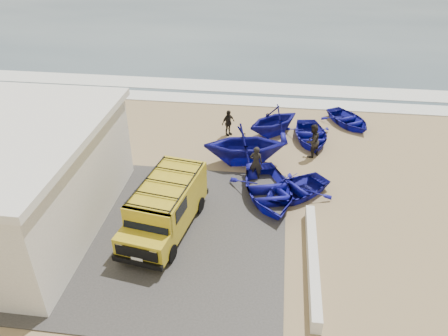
{
  "coord_description": "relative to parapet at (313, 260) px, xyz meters",
  "views": [
    {
      "loc": [
        3.32,
        -15.08,
        11.51
      ],
      "look_at": [
        1.15,
        1.46,
        1.2
      ],
      "focal_mm": 35.0,
      "sensor_mm": 36.0,
      "label": 1
    }
  ],
  "objects": [
    {
      "name": "boat_near_left",
      "position": [
        -1.81,
        4.1,
        0.17
      ],
      "size": [
        4.13,
        4.99,
        0.89
      ],
      "primitive_type": "imported",
      "rotation": [
        0.0,
        0.0,
        0.27
      ],
      "color": "#131396",
      "rests_on": "ground"
    },
    {
      "name": "boat_far_right",
      "position": [
        2.59,
        12.23,
        0.07
      ],
      "size": [
        3.73,
        4.05,
        0.68
      ],
      "primitive_type": "imported",
      "rotation": [
        0.0,
        0.0,
        0.54
      ],
      "color": "#131396",
      "rests_on": "ground"
    },
    {
      "name": "boat_mid_right",
      "position": [
        0.29,
        9.84,
        0.1
      ],
      "size": [
        3.07,
        3.97,
        0.76
      ],
      "primitive_type": "imported",
      "rotation": [
        0.0,
        0.0,
        0.13
      ],
      "color": "#131396",
      "rests_on": "ground"
    },
    {
      "name": "slab",
      "position": [
        -7.0,
        1.0,
        -0.25
      ],
      "size": [
        12.0,
        10.0,
        0.05
      ],
      "primitive_type": "cube",
      "color": "#413F3C",
      "rests_on": "ground"
    },
    {
      "name": "van",
      "position": [
        -5.8,
        1.45,
        0.87
      ],
      "size": [
        2.73,
        5.22,
        2.13
      ],
      "rotation": [
        0.0,
        0.0,
        -0.16
      ],
      "color": "gold",
      "rests_on": "ground"
    },
    {
      "name": "boat_near_right",
      "position": [
        -0.64,
        4.4,
        0.09
      ],
      "size": [
        4.27,
        4.16,
        0.72
      ],
      "primitive_type": "imported",
      "rotation": [
        0.0,
        0.0,
        -0.87
      ],
      "color": "#131396",
      "rests_on": "ground"
    },
    {
      "name": "fisherman_front",
      "position": [
        -2.48,
        5.68,
        0.58
      ],
      "size": [
        0.66,
        0.47,
        1.72
      ],
      "primitive_type": "imported",
      "rotation": [
        0.0,
        0.0,
        3.04
      ],
      "color": "black",
      "rests_on": "ground"
    },
    {
      "name": "fisherman_middle",
      "position": [
        0.26,
        8.16,
        0.63
      ],
      "size": [
        1.11,
        1.11,
        1.82
      ],
      "primitive_type": "imported",
      "rotation": [
        0.0,
        0.0,
        -2.32
      ],
      "color": "black",
      "rests_on": "ground"
    },
    {
      "name": "ground",
      "position": [
        -5.0,
        3.0,
        -0.28
      ],
      "size": [
        160.0,
        160.0,
        0.0
      ],
      "primitive_type": "plane",
      "color": "#9F855C"
    },
    {
      "name": "fisherman_back",
      "position": [
        -4.34,
        10.03,
        0.48
      ],
      "size": [
        0.87,
        0.9,
        1.51
      ],
      "primitive_type": "imported",
      "rotation": [
        0.0,
        0.0,
        0.84
      ],
      "color": "black",
      "rests_on": "ground"
    },
    {
      "name": "boat_far_left",
      "position": [
        -1.8,
        10.43,
        0.61
      ],
      "size": [
        4.43,
        4.41,
        1.77
      ],
      "primitive_type": "imported",
      "rotation": [
        0.0,
        0.0,
        -0.82
      ],
      "color": "#131396",
      "rests_on": "ground"
    },
    {
      "name": "surf_wash",
      "position": [
        -5.0,
        17.5,
        -0.26
      ],
      "size": [
        180.0,
        2.2,
        0.04
      ],
      "primitive_type": "cube",
      "color": "white",
      "rests_on": "ground"
    },
    {
      "name": "surf_line",
      "position": [
        -5.0,
        15.0,
        -0.25
      ],
      "size": [
        180.0,
        1.6,
        0.06
      ],
      "primitive_type": "cube",
      "color": "white",
      "rests_on": "ground"
    },
    {
      "name": "boat_mid_left",
      "position": [
        -3.14,
        7.04,
        0.8
      ],
      "size": [
        4.63,
        4.17,
        2.15
      ],
      "primitive_type": "imported",
      "rotation": [
        0.0,
        0.0,
        1.74
      ],
      "color": "#131396",
      "rests_on": "ground"
    },
    {
      "name": "parapet",
      "position": [
        0.0,
        0.0,
        0.0
      ],
      "size": [
        0.35,
        6.0,
        0.55
      ],
      "primitive_type": "cube",
      "color": "silver",
      "rests_on": "ground"
    }
  ]
}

